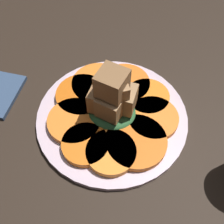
# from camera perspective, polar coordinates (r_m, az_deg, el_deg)

# --- Properties ---
(table_slab) EXTENTS (1.20, 1.20, 0.02)m
(table_slab) POSITION_cam_1_polar(r_m,az_deg,el_deg) (0.51, -0.00, -1.99)
(table_slab) COLOR black
(table_slab) RESTS_ON ground
(plate) EXTENTS (0.26, 0.26, 0.01)m
(plate) POSITION_cam_1_polar(r_m,az_deg,el_deg) (0.49, -0.00, -1.04)
(plate) COLOR silver
(plate) RESTS_ON table_slab
(carrot_slice_0) EXTENTS (0.10, 0.10, 0.01)m
(carrot_slice_0) POSITION_cam_1_polar(r_m,az_deg,el_deg) (0.52, -2.76, 5.64)
(carrot_slice_0) COLOR orange
(carrot_slice_0) RESTS_ON plate
(carrot_slice_1) EXTENTS (0.09, 0.09, 0.01)m
(carrot_slice_1) POSITION_cam_1_polar(r_m,az_deg,el_deg) (0.51, -6.18, 3.41)
(carrot_slice_1) COLOR #D55F13
(carrot_slice_1) RESTS_ON plate
(carrot_slice_2) EXTENTS (0.09, 0.09, 0.01)m
(carrot_slice_2) POSITION_cam_1_polar(r_m,az_deg,el_deg) (0.48, -7.66, -1.84)
(carrot_slice_2) COLOR orange
(carrot_slice_2) RESTS_ON plate
(carrot_slice_3) EXTENTS (0.08, 0.08, 0.01)m
(carrot_slice_3) POSITION_cam_1_polar(r_m,az_deg,el_deg) (0.45, -5.44, -6.57)
(carrot_slice_3) COLOR orange
(carrot_slice_3) RESTS_ON plate
(carrot_slice_4) EXTENTS (0.08, 0.08, 0.01)m
(carrot_slice_4) POSITION_cam_1_polar(r_m,az_deg,el_deg) (0.45, -0.20, -8.16)
(carrot_slice_4) COLOR orange
(carrot_slice_4) RESTS_ON plate
(carrot_slice_5) EXTENTS (0.10, 0.10, 0.01)m
(carrot_slice_5) POSITION_cam_1_polar(r_m,az_deg,el_deg) (0.46, 4.92, -6.02)
(carrot_slice_5) COLOR orange
(carrot_slice_5) RESTS_ON plate
(carrot_slice_6) EXTENTS (0.09, 0.09, 0.01)m
(carrot_slice_6) POSITION_cam_1_polar(r_m,az_deg,el_deg) (0.48, 8.32, -1.26)
(carrot_slice_6) COLOR orange
(carrot_slice_6) RESTS_ON plate
(carrot_slice_7) EXTENTS (0.08, 0.08, 0.01)m
(carrot_slice_7) POSITION_cam_1_polar(r_m,az_deg,el_deg) (0.51, 7.18, 3.01)
(carrot_slice_7) COLOR orange
(carrot_slice_7) RESTS_ON plate
(carrot_slice_8) EXTENTS (0.09, 0.09, 0.01)m
(carrot_slice_8) POSITION_cam_1_polar(r_m,az_deg,el_deg) (0.52, 2.59, 5.73)
(carrot_slice_8) COLOR orange
(carrot_slice_8) RESTS_ON plate
(center_pile) EXTENTS (0.08, 0.07, 0.11)m
(center_pile) POSITION_cam_1_polar(r_m,az_deg,el_deg) (0.45, 0.06, 2.21)
(center_pile) COLOR #2D6033
(center_pile) RESTS_ON plate
(fork) EXTENTS (0.19, 0.04, 0.00)m
(fork) POSITION_cam_1_polar(r_m,az_deg,el_deg) (0.52, 1.13, 3.88)
(fork) COLOR silver
(fork) RESTS_ON plate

